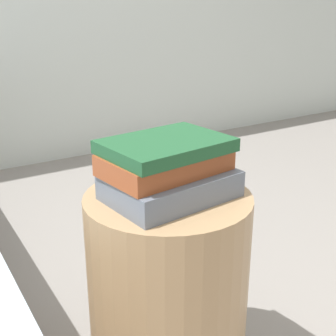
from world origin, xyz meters
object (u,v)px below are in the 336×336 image
(side_table, at_px, (168,293))
(book_slate, at_px, (169,186))
(book_rust, at_px, (165,162))
(book_forest, at_px, (166,146))

(side_table, bearing_deg, book_slate, -112.82)
(side_table, bearing_deg, book_rust, 175.32)
(side_table, xyz_separation_m, book_rust, (-0.01, 0.00, 0.36))
(side_table, distance_m, book_rust, 0.36)
(book_slate, height_order, book_rust, book_rust)
(book_rust, relative_size, book_forest, 1.02)
(book_slate, distance_m, book_rust, 0.06)
(book_slate, xyz_separation_m, book_forest, (-0.00, 0.01, 0.09))
(book_rust, xyz_separation_m, book_forest, (0.00, -0.00, 0.04))
(book_rust, bearing_deg, book_slate, -83.69)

